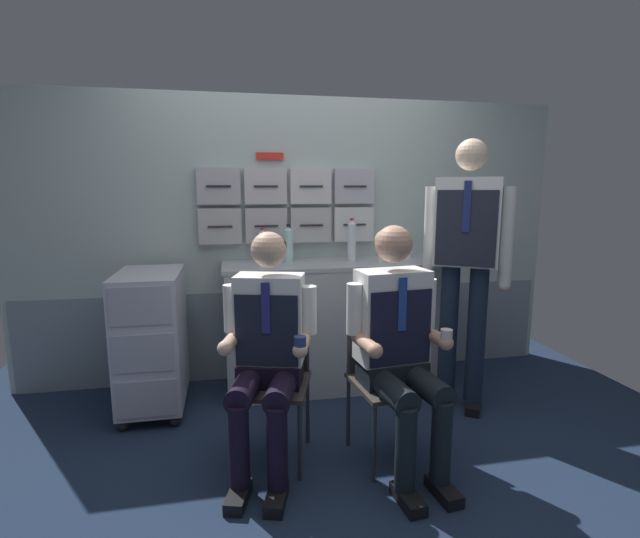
% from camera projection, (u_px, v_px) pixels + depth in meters
% --- Properties ---
extents(ground, '(4.80, 4.80, 0.04)m').
position_uv_depth(ground, '(335.00, 473.00, 2.47)').
color(ground, '#1A283F').
extents(galley_bulkhead, '(4.20, 0.14, 2.15)m').
position_uv_depth(galley_bulkhead, '(295.00, 243.00, 3.62)').
color(galley_bulkhead, '#ACBDBA').
rests_on(galley_bulkhead, ground).
extents(galley_counter, '(1.63, 0.53, 0.94)m').
position_uv_depth(galley_counter, '(335.00, 324.00, 3.49)').
color(galley_counter, '#AEB3B9').
rests_on(galley_counter, ground).
extents(service_trolley, '(0.40, 0.65, 0.94)m').
position_uv_depth(service_trolley, '(152.00, 337.00, 3.07)').
color(service_trolley, black).
rests_on(service_trolley, ground).
extents(folding_chair_left, '(0.49, 0.49, 0.84)m').
position_uv_depth(folding_chair_left, '(273.00, 363.00, 2.58)').
color(folding_chair_left, '#2D2D33').
rests_on(folding_chair_left, ground).
extents(crew_member_left, '(0.51, 0.66, 1.25)m').
position_uv_depth(crew_member_left, '(267.00, 343.00, 2.39)').
color(crew_member_left, black).
rests_on(crew_member_left, ground).
extents(folding_chair_right, '(0.44, 0.44, 0.84)m').
position_uv_depth(folding_chair_right, '(384.00, 362.00, 2.59)').
color(folding_chair_right, '#2D2D33').
rests_on(folding_chair_right, ground).
extents(crew_member_right, '(0.51, 0.65, 1.28)m').
position_uv_depth(crew_member_right, '(399.00, 337.00, 2.41)').
color(crew_member_right, black).
rests_on(crew_member_right, ground).
extents(crew_member_standing, '(0.48, 0.41, 1.78)m').
position_uv_depth(crew_member_standing, '(466.00, 249.00, 3.01)').
color(crew_member_standing, black).
rests_on(crew_member_standing, ground).
extents(water_bottle_tall, '(0.07, 0.07, 0.27)m').
position_uv_depth(water_bottle_tall, '(288.00, 244.00, 3.40)').
color(water_bottle_tall, silver).
rests_on(water_bottle_tall, galley_counter).
extents(sparkling_bottle_green, '(0.07, 0.07, 0.25)m').
position_uv_depth(sparkling_bottle_green, '(263.00, 246.00, 3.40)').
color(sparkling_bottle_green, silver).
rests_on(sparkling_bottle_green, galley_counter).
extents(water_bottle_short, '(0.06, 0.06, 0.32)m').
position_uv_depth(water_bottle_short, '(352.00, 241.00, 3.44)').
color(water_bottle_short, silver).
rests_on(water_bottle_short, galley_counter).
extents(coffee_cup_spare, '(0.06, 0.06, 0.09)m').
position_uv_depth(coffee_cup_spare, '(382.00, 256.00, 3.38)').
color(coffee_cup_spare, silver).
rests_on(coffee_cup_spare, galley_counter).
extents(paper_cup_blue, '(0.07, 0.07, 0.09)m').
position_uv_depth(paper_cup_blue, '(408.00, 252.00, 3.61)').
color(paper_cup_blue, white).
rests_on(paper_cup_blue, galley_counter).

